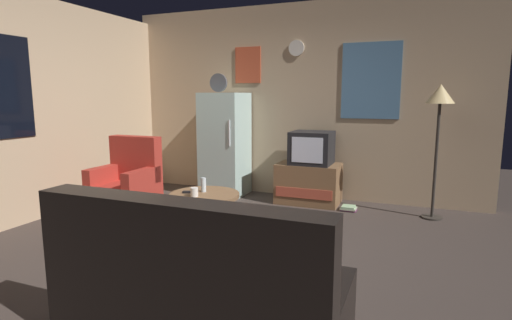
{
  "coord_description": "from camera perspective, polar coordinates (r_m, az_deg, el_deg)",
  "views": [
    {
      "loc": [
        1.62,
        -3.21,
        1.46
      ],
      "look_at": [
        -0.02,
        0.9,
        0.75
      ],
      "focal_mm": 28.24,
      "sensor_mm": 36.0,
      "label": 1
    }
  ],
  "objects": [
    {
      "name": "remote_control",
      "position": [
        4.21,
        -9.34,
        -4.51
      ],
      "size": [
        0.16,
        0.08,
        0.02
      ],
      "primitive_type": "cube",
      "rotation": [
        0.0,
        0.0,
        0.28
      ],
      "color": "black",
      "rests_on": "coffee_table"
    },
    {
      "name": "wine_glass",
      "position": [
        4.23,
        -7.44,
        -3.5
      ],
      "size": [
        0.05,
        0.05,
        0.15
      ],
      "primitive_type": "cylinder",
      "color": "silver",
      "rests_on": "coffee_table"
    },
    {
      "name": "fridge",
      "position": [
        5.93,
        -4.43,
        2.25
      ],
      "size": [
        0.6,
        0.62,
        1.77
      ],
      "color": "silver",
      "rests_on": "ground_plane"
    },
    {
      "name": "coffee_table",
      "position": [
        4.24,
        -7.26,
        -7.79
      ],
      "size": [
        0.72,
        0.72,
        0.47
      ],
      "color": "brown",
      "rests_on": "ground_plane"
    },
    {
      "name": "book_stack",
      "position": [
        5.33,
        12.97,
        -6.67
      ],
      "size": [
        0.2,
        0.18,
        0.06
      ],
      "color": "#8F377B",
      "rests_on": "ground_plane"
    },
    {
      "name": "standing_lamp",
      "position": [
        5.14,
        24.58,
        7.17
      ],
      "size": [
        0.32,
        0.32,
        1.59
      ],
      "color": "#332D28",
      "rests_on": "ground_plane"
    },
    {
      "name": "couch",
      "position": [
        2.53,
        -8.03,
        -17.88
      ],
      "size": [
        1.7,
        0.8,
        0.92
      ],
      "color": "black",
      "rests_on": "ground_plane"
    },
    {
      "name": "mug_ceramic_white",
      "position": [
        4.05,
        -8.73,
        -4.52
      ],
      "size": [
        0.08,
        0.08,
        0.09
      ],
      "primitive_type": "cylinder",
      "color": "silver",
      "rests_on": "coffee_table"
    },
    {
      "name": "tv_stand",
      "position": [
        5.56,
        7.44,
        -3.3
      ],
      "size": [
        0.84,
        0.53,
        0.54
      ],
      "color": "brown",
      "rests_on": "ground_plane"
    },
    {
      "name": "crt_tv",
      "position": [
        5.47,
        7.91,
        1.72
      ],
      "size": [
        0.54,
        0.51,
        0.44
      ],
      "color": "black",
      "rests_on": "tv_stand"
    },
    {
      "name": "wall_with_art",
      "position": [
        5.88,
        5.95,
        8.22
      ],
      "size": [
        5.2,
        0.12,
        2.74
      ],
      "color": "tan",
      "rests_on": "ground_plane"
    },
    {
      "name": "wall_left_with_window",
      "position": [
        5.26,
        -30.84,
        6.13
      ],
      "size": [
        0.12,
        5.2,
        2.6
      ],
      "color": "tan",
      "rests_on": "ground_plane"
    },
    {
      "name": "ground_plane",
      "position": [
        3.88,
        -4.73,
        -13.03
      ],
      "size": [
        12.0,
        12.0,
        0.0
      ],
      "primitive_type": "plane",
      "color": "#3D332D"
    },
    {
      "name": "armchair",
      "position": [
        5.19,
        -17.87,
        -3.82
      ],
      "size": [
        0.68,
        0.68,
        0.96
      ],
      "color": "#A52D23",
      "rests_on": "ground_plane"
    }
  ]
}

